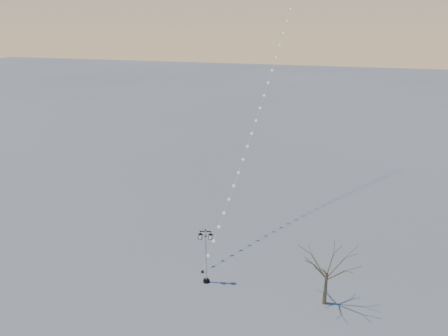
% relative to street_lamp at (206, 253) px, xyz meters
% --- Properties ---
extents(ground, '(300.00, 300.00, 0.00)m').
position_rel_street_lamp_xyz_m(ground, '(0.30, -0.20, -2.42)').
color(ground, '#606060').
rests_on(ground, ground).
extents(street_lamp, '(1.09, 0.53, 4.37)m').
position_rel_street_lamp_xyz_m(street_lamp, '(0.00, 0.00, 0.00)').
color(street_lamp, black).
rests_on(street_lamp, ground).
extents(bare_tree, '(2.73, 2.73, 4.53)m').
position_rel_street_lamp_xyz_m(bare_tree, '(8.51, -0.15, 0.73)').
color(bare_tree, brown).
rests_on(bare_tree, ground).
extents(kite_train, '(5.43, 27.55, 29.99)m').
position_rel_street_lamp_xyz_m(kite_train, '(1.75, 14.52, 12.46)').
color(kite_train, black).
rests_on(kite_train, ground).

